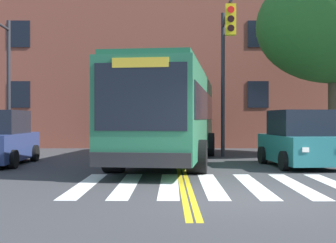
{
  "coord_description": "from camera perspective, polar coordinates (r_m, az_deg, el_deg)",
  "views": [
    {
      "loc": [
        -1.6,
        -9.16,
        1.59
      ],
      "look_at": [
        -1.63,
        6.91,
        1.48
      ],
      "focal_mm": 50.0,
      "sensor_mm": 36.0,
      "label": 1
    }
  ],
  "objects": [
    {
      "name": "street_tree_curbside_large",
      "position": [
        21.04,
        19.73,
        10.95
      ],
      "size": [
        7.31,
        6.96,
        7.88
      ],
      "color": "brown",
      "rests_on": "ground"
    },
    {
      "name": "car_navy_near_lane",
      "position": [
        16.98,
        -19.82,
        -2.1
      ],
      "size": [
        2.03,
        4.17,
        1.86
      ],
      "color": "navy",
      "rests_on": "ground"
    },
    {
      "name": "lane_line_yellow_outer",
      "position": [
        25.09,
        1.2,
        -3.22
      ],
      "size": [
        0.12,
        36.0,
        0.01
      ],
      "primitive_type": "cube",
      "color": "gold",
      "rests_on": "ground"
    },
    {
      "name": "traffic_light_overhead",
      "position": [
        17.95,
        7.13,
        8.08
      ],
      "size": [
        0.5,
        4.39,
        5.95
      ],
      "color": "#28282D",
      "rests_on": "ground"
    },
    {
      "name": "car_silver_behind_bus",
      "position": [
        28.08,
        -0.35,
        -1.12
      ],
      "size": [
        2.37,
        4.5,
        1.86
      ],
      "color": "#B7BABF",
      "rests_on": "ground"
    },
    {
      "name": "ground_plane",
      "position": [
        9.43,
        10.01,
        -9.29
      ],
      "size": [
        120.0,
        120.0,
        0.0
      ],
      "primitive_type": "plane",
      "color": "#38383A"
    },
    {
      "name": "traffic_light_far_corner",
      "position": [
        19.41,
        -19.84,
        6.86
      ],
      "size": [
        0.35,
        3.06,
        5.63
      ],
      "color": "#28282D",
      "rests_on": "ground"
    },
    {
      "name": "lane_line_yellow_inner",
      "position": [
        25.09,
        0.83,
        -3.22
      ],
      "size": [
        0.12,
        36.0,
        0.01
      ],
      "primitive_type": "cube",
      "color": "gold",
      "rests_on": "ground"
    },
    {
      "name": "car_teal_far_lane",
      "position": [
        15.89,
        15.82,
        -2.29
      ],
      "size": [
        2.25,
        3.84,
        1.85
      ],
      "color": "#236B70",
      "rests_on": "ground"
    },
    {
      "name": "crosswalk",
      "position": [
        11.26,
        7.92,
        -7.69
      ],
      "size": [
        7.46,
        4.33,
        0.01
      ],
      "color": "white",
      "rests_on": "ground"
    },
    {
      "name": "building_facade",
      "position": [
        29.73,
        9.4,
        8.34
      ],
      "size": [
        31.44,
        8.98,
        11.39
      ],
      "color": "brown",
      "rests_on": "ground"
    },
    {
      "name": "city_bus",
      "position": [
        17.04,
        0.42,
        1.17
      ],
      "size": [
        4.06,
        11.98,
        3.31
      ],
      "color": "#28704C",
      "rests_on": "ground"
    }
  ]
}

